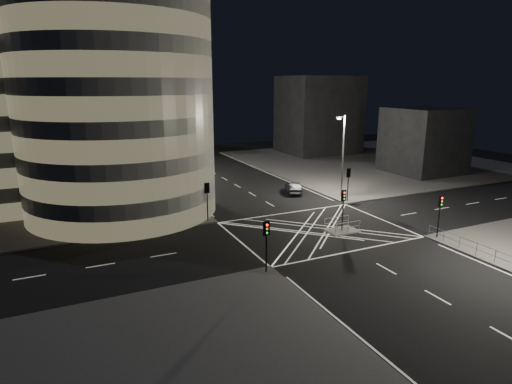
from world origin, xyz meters
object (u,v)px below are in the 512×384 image
central_island (342,231)px  street_lamp_left_far (152,141)px  traffic_signal_fl (207,195)px  traffic_signal_island (343,202)px  traffic_signal_fr (348,178)px  street_lamp_right_far (343,153)px  sedan (293,188)px  traffic_signal_nl (266,237)px  traffic_signal_nr (440,208)px  street_lamp_left_near (186,161)px

central_island → street_lamp_left_far: 33.95m
traffic_signal_fl → traffic_signal_island: size_ratio=1.00×
central_island → traffic_signal_fr: 11.10m
traffic_signal_fr → street_lamp_right_far: street_lamp_right_far is taller
traffic_signal_fr → street_lamp_left_far: (-18.24, 23.20, 2.63)m
street_lamp_right_far → sedan: street_lamp_right_far is taller
sedan → traffic_signal_island: bearing=98.5°
traffic_signal_nl → street_lamp_right_far: (18.24, 15.80, 2.63)m
street_lamp_left_far → street_lamp_right_far: same height
traffic_signal_nr → street_lamp_left_far: street_lamp_left_far is taller
traffic_signal_fl → traffic_signal_island: same height
traffic_signal_island → street_lamp_right_far: size_ratio=0.40×
traffic_signal_island → traffic_signal_nr: bearing=-37.9°
street_lamp_right_far → traffic_signal_fl: bearing=-173.1°
traffic_signal_fr → traffic_signal_nr: 13.60m
traffic_signal_island → street_lamp_left_far: (-11.44, 31.50, 2.63)m
street_lamp_left_far → sedan: size_ratio=2.28×
traffic_signal_nr → traffic_signal_island: size_ratio=1.00×
traffic_signal_nr → street_lamp_right_far: bearing=87.7°
traffic_signal_nl → traffic_signal_fr: same height
traffic_signal_island → sedan: 15.12m
traffic_signal_island → street_lamp_left_near: street_lamp_left_near is taller
traffic_signal_nl → street_lamp_right_far: bearing=40.9°
street_lamp_right_far → central_island: bearing=-125.3°
traffic_signal_nr → traffic_signal_island: 8.62m
traffic_signal_nl → street_lamp_left_near: (-0.64, 18.80, 2.63)m
traffic_signal_fl → street_lamp_left_near: bearing=97.0°
street_lamp_left_near → traffic_signal_fl: bearing=-83.0°
central_island → street_lamp_right_far: street_lamp_right_far is taller
traffic_signal_nl → traffic_signal_nr: same height
street_lamp_left_near → traffic_signal_nr: bearing=-45.9°
central_island → traffic_signal_island: traffic_signal_island is taller
traffic_signal_island → street_lamp_left_near: 17.89m
central_island → sedan: size_ratio=0.69×
street_lamp_left_near → street_lamp_left_far: same height
street_lamp_left_near → traffic_signal_island: bearing=-49.7°
traffic_signal_island → street_lamp_left_near: bearing=130.3°
traffic_signal_nl → traffic_signal_island: size_ratio=1.00×
street_lamp_left_far → central_island: bearing=-70.0°
central_island → street_lamp_left_near: (-11.44, 13.50, 5.47)m
traffic_signal_nr → street_lamp_left_near: bearing=134.1°
traffic_signal_nl → street_lamp_left_near: 18.99m
traffic_signal_nl → street_lamp_left_far: size_ratio=0.40×
street_lamp_left_near → street_lamp_right_far: 19.11m
street_lamp_left_near → street_lamp_right_far: (18.87, -3.00, 0.00)m
street_lamp_left_near → street_lamp_left_far: size_ratio=1.00×
traffic_signal_nl → street_lamp_left_near: bearing=91.9°
traffic_signal_fr → sedan: 7.76m
traffic_signal_fr → street_lamp_left_near: size_ratio=0.40×
traffic_signal_fl → street_lamp_left_far: 23.36m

